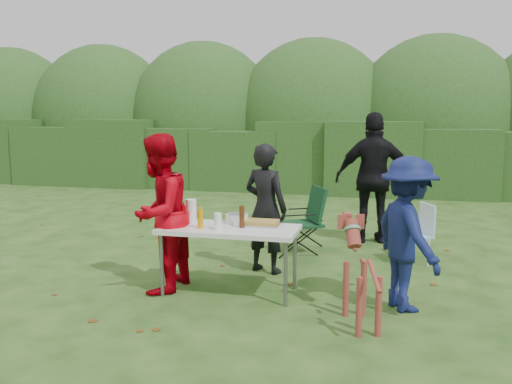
% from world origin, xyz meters
% --- Properties ---
extents(ground, '(80.00, 80.00, 0.00)m').
position_xyz_m(ground, '(0.00, 0.00, 0.00)').
color(ground, '#1E4211').
extents(hedge_row, '(22.00, 1.40, 1.70)m').
position_xyz_m(hedge_row, '(0.00, 8.00, 0.85)').
color(hedge_row, '#23471C').
rests_on(hedge_row, ground).
extents(shrub_backdrop, '(20.00, 2.60, 3.20)m').
position_xyz_m(shrub_backdrop, '(0.00, 9.60, 1.60)').
color(shrub_backdrop, '#3D6628').
rests_on(shrub_backdrop, ground).
extents(folding_table, '(1.50, 0.70, 0.74)m').
position_xyz_m(folding_table, '(0.39, 0.09, 0.69)').
color(folding_table, silver).
rests_on(folding_table, ground).
extents(person_cook, '(0.68, 0.57, 1.61)m').
position_xyz_m(person_cook, '(0.60, 0.97, 0.80)').
color(person_cook, black).
rests_on(person_cook, ground).
extents(person_red_jacket, '(0.72, 0.90, 1.75)m').
position_xyz_m(person_red_jacket, '(-0.39, -0.01, 0.88)').
color(person_red_jacket, '#AB000C').
rests_on(person_red_jacket, ground).
extents(person_black_puffy, '(1.22, 0.66, 1.98)m').
position_xyz_m(person_black_puffy, '(1.85, 2.88, 0.99)').
color(person_black_puffy, black).
rests_on(person_black_puffy, ground).
extents(child, '(0.98, 1.16, 1.55)m').
position_xyz_m(child, '(2.26, 0.04, 0.78)').
color(child, '#10194C').
rests_on(child, ground).
extents(dog, '(0.69, 1.07, 0.95)m').
position_xyz_m(dog, '(1.85, -0.51, 0.47)').
color(dog, brown).
rests_on(dog, ground).
extents(camping_chair, '(0.80, 0.80, 0.95)m').
position_xyz_m(camping_chair, '(0.89, 1.98, 0.47)').
color(camping_chair, '#113B1E').
rests_on(camping_chair, ground).
extents(lawn_chair, '(0.61, 0.61, 0.79)m').
position_xyz_m(lawn_chair, '(2.40, 1.89, 0.39)').
color(lawn_chair, '#55B8E4').
rests_on(lawn_chair, ground).
extents(food_tray, '(0.45, 0.30, 0.02)m').
position_xyz_m(food_tray, '(0.69, 0.26, 0.75)').
color(food_tray, '#B7B7BA').
rests_on(food_tray, folding_table).
extents(focaccia_bread, '(0.40, 0.26, 0.04)m').
position_xyz_m(focaccia_bread, '(0.69, 0.26, 0.78)').
color(focaccia_bread, '#A58639').
rests_on(focaccia_bread, food_tray).
extents(mustard_bottle, '(0.06, 0.06, 0.20)m').
position_xyz_m(mustard_bottle, '(0.10, -0.02, 0.84)').
color(mustard_bottle, '#C88808').
rests_on(mustard_bottle, folding_table).
extents(ketchup_bottle, '(0.06, 0.06, 0.22)m').
position_xyz_m(ketchup_bottle, '(-0.11, 0.03, 0.85)').
color(ketchup_bottle, '#930007').
rests_on(ketchup_bottle, folding_table).
extents(beer_bottle, '(0.06, 0.06, 0.24)m').
position_xyz_m(beer_bottle, '(0.53, 0.10, 0.86)').
color(beer_bottle, '#47230F').
rests_on(beer_bottle, folding_table).
extents(paper_towel_roll, '(0.12, 0.12, 0.26)m').
position_xyz_m(paper_towel_roll, '(-0.11, 0.27, 0.87)').
color(paper_towel_roll, white).
rests_on(paper_towel_roll, folding_table).
extents(cup_stack, '(0.08, 0.08, 0.18)m').
position_xyz_m(cup_stack, '(0.31, -0.06, 0.83)').
color(cup_stack, white).
rests_on(cup_stack, folding_table).
extents(pasta_bowl, '(0.26, 0.26, 0.10)m').
position_xyz_m(pasta_bowl, '(0.40, 0.34, 0.79)').
color(pasta_bowl, silver).
rests_on(pasta_bowl, folding_table).
extents(plate_stack, '(0.24, 0.24, 0.05)m').
position_xyz_m(plate_stack, '(-0.24, -0.03, 0.77)').
color(plate_stack, white).
rests_on(plate_stack, folding_table).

